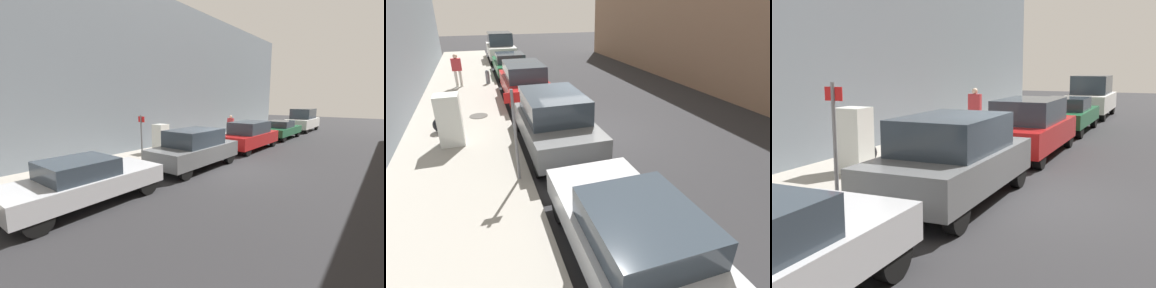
{
  "view_description": "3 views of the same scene",
  "coord_description": "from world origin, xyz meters",
  "views": [
    {
      "loc": [
        5.73,
        -9.73,
        3.1
      ],
      "look_at": [
        -2.08,
        0.24,
        0.87
      ],
      "focal_mm": 24.0,
      "sensor_mm": 36.0,
      "label": 1
    },
    {
      "loc": [
        -3.25,
        -9.25,
        4.16
      ],
      "look_at": [
        -0.87,
        -2.17,
        0.67
      ],
      "focal_mm": 28.0,
      "sensor_mm": 36.0,
      "label": 2
    },
    {
      "loc": [
        2.79,
        -9.27,
        2.76
      ],
      "look_at": [
        -1.05,
        -0.46,
        1.16
      ],
      "focal_mm": 45.0,
      "sensor_mm": 36.0,
      "label": 3
    }
  ],
  "objects": [
    {
      "name": "ground_plane",
      "position": [
        0.0,
        0.0,
        0.0
      ],
      "size": [
        80.0,
        80.0,
        0.0
      ],
      "primitive_type": "plane",
      "color": "#28282B"
    },
    {
      "name": "sidewalk_slab",
      "position": [
        -4.09,
        0.0,
        0.07
      ],
      "size": [
        3.64,
        44.0,
        0.14
      ],
      "primitive_type": "cube",
      "color": "#9E998E",
      "rests_on": "ground"
    },
    {
      "name": "building_facade_near",
      "position": [
        -7.01,
        0.0,
        4.63
      ],
      "size": [
        2.19,
        39.6,
        9.26
      ],
      "primitive_type": "cube",
      "color": "slate",
      "rests_on": "ground"
    },
    {
      "name": "discarded_refrigerator",
      "position": [
        -4.24,
        0.2,
        0.94
      ],
      "size": [
        0.71,
        0.68,
        1.59
      ],
      "color": "silver",
      "rests_on": "sidewalk_slab"
    },
    {
      "name": "manhole_cover",
      "position": [
        -3.42,
        2.63,
        0.15
      ],
      "size": [
        0.7,
        0.7,
        0.02
      ],
      "primitive_type": "cylinder",
      "color": "#47443F",
      "rests_on": "sidewalk_slab"
    },
    {
      "name": "street_sign_post",
      "position": [
        -2.58,
        -2.59,
        1.45
      ],
      "size": [
        0.36,
        0.07,
        2.31
      ],
      "color": "slate",
      "rests_on": "sidewalk_slab"
    },
    {
      "name": "fire_hydrant",
      "position": [
        -2.73,
        8.09,
        0.53
      ],
      "size": [
        0.22,
        0.22,
        0.75
      ],
      "color": "slate",
      "rests_on": "sidewalk_slab"
    },
    {
      "name": "trash_bag",
      "position": [
        -4.7,
        1.39,
        0.39
      ],
      "size": [
        0.5,
        0.5,
        0.5
      ],
      "primitive_type": "sphere",
      "color": "black",
      "rests_on": "sidewalk_slab"
    },
    {
      "name": "pedestrian_walking_far",
      "position": [
        -4.23,
        7.87,
        1.13
      ],
      "size": [
        0.49,
        0.23,
        1.71
      ],
      "rotation": [
        0.0,
        0.0,
        3.3
      ],
      "color": "beige",
      "rests_on": "sidewalk_slab"
    },
    {
      "name": "parked_sedan_silver",
      "position": [
        -1.19,
        -6.01,
        0.74
      ],
      "size": [
        1.85,
        4.54,
        1.41
      ],
      "color": "silver",
      "rests_on": "ground"
    },
    {
      "name": "parked_suv_gray",
      "position": [
        -1.19,
        -0.73,
        0.91
      ],
      "size": [
        1.95,
        4.54,
        1.76
      ],
      "color": "slate",
      "rests_on": "ground"
    },
    {
      "name": "parked_suv_red",
      "position": [
        -1.19,
        4.83,
        0.88
      ],
      "size": [
        1.9,
        4.89,
        1.72
      ],
      "color": "red",
      "rests_on": "ground"
    },
    {
      "name": "parked_sedan_green",
      "position": [
        -1.19,
        10.45,
        0.75
      ],
      "size": [
        1.89,
        4.66,
        1.42
      ],
      "color": "#1E6038",
      "rests_on": "ground"
    },
    {
      "name": "parked_van_white",
      "position": [
        -1.19,
        16.59,
        1.08
      ],
      "size": [
        2.0,
        4.96,
        2.16
      ],
      "color": "silver",
      "rests_on": "ground"
    }
  ]
}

